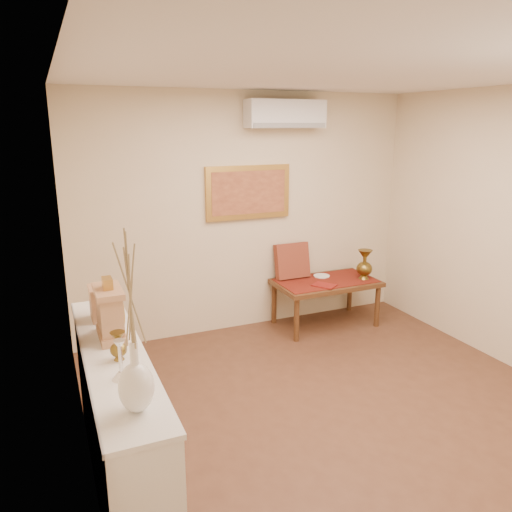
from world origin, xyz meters
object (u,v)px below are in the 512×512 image
brass_urn_tall (365,261)px  mantel_clock (110,312)px  low_table (326,286)px  wooden_chest (102,303)px  white_vase (132,324)px  display_ledge (119,421)px

brass_urn_tall → mantel_clock: size_ratio=1.05×
low_table → wooden_chest: bearing=-154.1°
white_vase → low_table: bearing=44.5°
display_ledge → wooden_chest: 0.84m
display_ledge → low_table: 3.27m
brass_urn_tall → low_table: bearing=164.8°
brass_urn_tall → display_ledge: size_ratio=0.21×
low_table → mantel_clock: bearing=-148.0°
wooden_chest → brass_urn_tall: bearing=20.7°
white_vase → low_table: size_ratio=0.77×
white_vase → mantel_clock: 0.99m
white_vase → brass_urn_tall: size_ratio=2.14×
white_vase → display_ledge: size_ratio=0.45×
white_vase → low_table: (2.66, 2.61, -0.95)m
mantel_clock → wooden_chest: (-0.02, 0.36, -0.05)m
brass_urn_tall → display_ledge: brass_urn_tall is taller
wooden_chest → low_table: size_ratio=0.20×
brass_urn_tall → low_table: brass_urn_tall is taller
low_table → white_vase: bearing=-135.5°
display_ledge → mantel_clock: size_ratio=4.93×
wooden_chest → display_ledge: bearing=-90.6°
brass_urn_tall → mantel_clock: 3.48m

